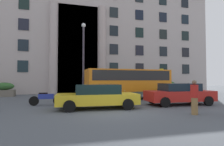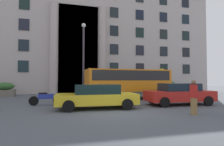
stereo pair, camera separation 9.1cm
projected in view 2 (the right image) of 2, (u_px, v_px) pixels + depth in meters
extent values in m
cube|color=#4A4F56|center=(115.00, 112.00, 9.79)|extent=(80.00, 64.00, 0.12)
cube|color=#B2A5A1|center=(83.00, 42.00, 26.96)|extent=(35.08, 9.00, 14.31)
cube|color=black|center=(79.00, 49.00, 22.37)|extent=(4.73, 0.12, 10.73)
cylinder|color=#B5A6A2|center=(54.00, 48.00, 21.35)|extent=(0.95, 0.95, 10.73)
cylinder|color=#B5A39E|center=(102.00, 50.00, 22.79)|extent=(0.95, 0.95, 10.73)
cube|color=black|center=(23.00, 66.00, 20.64)|extent=(1.11, 0.08, 1.30)
cube|color=black|center=(114.00, 68.00, 23.32)|extent=(1.11, 0.08, 1.30)
cube|color=black|center=(140.00, 68.00, 24.21)|extent=(1.11, 0.08, 1.30)
cube|color=black|center=(164.00, 69.00, 25.10)|extent=(1.11, 0.08, 1.30)
cube|color=black|center=(186.00, 69.00, 25.99)|extent=(1.11, 0.08, 1.30)
cube|color=black|center=(24.00, 45.00, 20.73)|extent=(1.11, 0.08, 1.30)
cube|color=black|center=(114.00, 49.00, 23.40)|extent=(1.11, 0.08, 1.30)
cube|color=black|center=(140.00, 50.00, 24.29)|extent=(1.11, 0.08, 1.30)
cube|color=black|center=(164.00, 51.00, 25.18)|extent=(1.11, 0.08, 1.30)
cube|color=black|center=(186.00, 52.00, 26.07)|extent=(1.11, 0.08, 1.30)
cube|color=black|center=(24.00, 24.00, 20.81)|extent=(1.11, 0.08, 1.30)
cube|color=black|center=(114.00, 31.00, 23.49)|extent=(1.11, 0.08, 1.30)
cube|color=black|center=(140.00, 33.00, 24.38)|extent=(1.11, 0.08, 1.30)
cube|color=black|center=(164.00, 34.00, 25.27)|extent=(1.11, 0.08, 1.30)
cube|color=black|center=(186.00, 36.00, 26.16)|extent=(1.11, 0.08, 1.30)
cube|color=black|center=(24.00, 4.00, 20.90)|extent=(1.11, 0.08, 1.30)
cube|color=black|center=(114.00, 12.00, 23.57)|extent=(1.11, 0.08, 1.30)
cube|color=black|center=(140.00, 15.00, 24.46)|extent=(1.11, 0.08, 1.30)
cube|color=black|center=(163.00, 17.00, 25.35)|extent=(1.11, 0.08, 1.30)
cube|color=black|center=(186.00, 19.00, 26.24)|extent=(1.11, 0.08, 1.30)
cube|color=black|center=(163.00, 0.00, 25.44)|extent=(1.11, 0.08, 1.30)
cube|color=black|center=(185.00, 3.00, 26.33)|extent=(1.11, 0.08, 1.30)
cube|color=orange|center=(128.00, 82.00, 15.84)|extent=(7.22, 2.63, 2.06)
cube|color=black|center=(128.00, 76.00, 15.85)|extent=(6.79, 2.64, 0.80)
cube|color=black|center=(163.00, 78.00, 16.89)|extent=(0.15, 1.94, 1.00)
cube|color=#444D46|center=(128.00, 92.00, 15.80)|extent=(7.22, 2.67, 0.24)
cylinder|color=black|center=(148.00, 92.00, 17.64)|extent=(0.91, 0.32, 0.90)
cylinder|color=black|center=(161.00, 94.00, 15.44)|extent=(0.91, 0.32, 0.90)
cylinder|color=black|center=(96.00, 94.00, 16.15)|extent=(0.91, 0.32, 0.90)
cylinder|color=black|center=(103.00, 96.00, 13.96)|extent=(0.91, 0.32, 0.90)
cylinder|color=#919613|center=(162.00, 83.00, 18.75)|extent=(0.08, 0.08, 2.72)
cube|color=yellow|center=(162.00, 72.00, 18.76)|extent=(0.44, 0.03, 0.60)
cube|color=slate|center=(142.00, 91.00, 21.86)|extent=(1.45, 0.81, 0.56)
ellipsoid|color=#31662A|center=(142.00, 85.00, 21.89)|extent=(1.39, 0.72, 0.84)
cube|color=#6B6458|center=(5.00, 93.00, 18.16)|extent=(1.87, 0.97, 0.65)
ellipsoid|color=#305F2B|center=(5.00, 86.00, 18.19)|extent=(1.79, 0.87, 0.73)
cube|color=slate|center=(104.00, 92.00, 20.51)|extent=(2.09, 0.97, 0.60)
ellipsoid|color=#286532|center=(104.00, 85.00, 20.54)|extent=(2.01, 0.87, 0.86)
cube|color=slate|center=(169.00, 91.00, 22.29)|extent=(2.17, 0.82, 0.49)
ellipsoid|color=#2B5A29|center=(169.00, 85.00, 22.31)|extent=(2.08, 0.74, 1.00)
cube|color=gold|center=(97.00, 99.00, 10.65)|extent=(4.66, 2.02, 0.58)
cube|color=black|center=(97.00, 89.00, 10.67)|extent=(2.55, 1.71, 0.53)
cylinder|color=black|center=(119.00, 101.00, 11.85)|extent=(0.63, 0.23, 0.62)
cylinder|color=black|center=(127.00, 104.00, 10.08)|extent=(0.63, 0.23, 0.62)
cylinder|color=black|center=(69.00, 102.00, 11.20)|extent=(0.63, 0.23, 0.62)
cylinder|color=black|center=(69.00, 106.00, 9.42)|extent=(0.63, 0.23, 0.62)
cube|color=#B31F19|center=(179.00, 96.00, 12.23)|extent=(4.49, 1.94, 0.66)
cube|color=black|center=(179.00, 87.00, 12.25)|extent=(2.45, 1.64, 0.49)
cylinder|color=black|center=(191.00, 98.00, 13.38)|extent=(0.63, 0.23, 0.62)
cylinder|color=black|center=(208.00, 101.00, 11.69)|extent=(0.63, 0.23, 0.62)
cylinder|color=black|center=(153.00, 99.00, 12.76)|extent=(0.63, 0.23, 0.62)
cylinder|color=black|center=(165.00, 102.00, 11.07)|extent=(0.63, 0.23, 0.62)
cylinder|color=black|center=(173.00, 97.00, 14.35)|extent=(0.61, 0.18, 0.60)
cylinder|color=black|center=(158.00, 98.00, 13.81)|extent=(0.61, 0.20, 0.60)
cube|color=navy|center=(166.00, 94.00, 14.09)|extent=(0.93, 0.36, 0.32)
cube|color=black|center=(164.00, 92.00, 14.03)|extent=(0.54, 0.27, 0.12)
cylinder|color=#A5A5A8|center=(172.00, 90.00, 14.33)|extent=(0.10, 0.55, 0.03)
cylinder|color=black|center=(58.00, 100.00, 12.12)|extent=(0.61, 0.14, 0.60)
cylinder|color=black|center=(34.00, 101.00, 11.84)|extent=(0.61, 0.16, 0.60)
cube|color=#243397|center=(46.00, 96.00, 11.99)|extent=(0.96, 0.31, 0.32)
cube|color=black|center=(43.00, 94.00, 11.96)|extent=(0.53, 0.24, 0.12)
cylinder|color=#A5A5A8|center=(56.00, 92.00, 12.12)|extent=(0.07, 0.55, 0.03)
cylinder|color=black|center=(126.00, 99.00, 12.98)|extent=(0.61, 0.19, 0.60)
cylinder|color=black|center=(105.00, 99.00, 12.84)|extent=(0.61, 0.21, 0.60)
cube|color=gold|center=(116.00, 95.00, 12.92)|extent=(0.95, 0.38, 0.32)
cube|color=black|center=(113.00, 93.00, 12.91)|extent=(0.54, 0.28, 0.12)
cylinder|color=#A5A5A8|center=(124.00, 91.00, 12.99)|extent=(0.12, 0.55, 0.03)
cylinder|color=olive|center=(194.00, 106.00, 8.78)|extent=(0.30, 0.30, 0.80)
cylinder|color=red|center=(194.00, 91.00, 8.81)|extent=(0.36, 0.36, 0.62)
sphere|color=brown|center=(194.00, 82.00, 8.82)|extent=(0.21, 0.21, 0.21)
cylinder|color=#3C343F|center=(83.00, 62.00, 17.42)|extent=(0.18, 0.18, 6.63)
sphere|color=silver|center=(84.00, 25.00, 17.55)|extent=(0.40, 0.40, 0.40)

